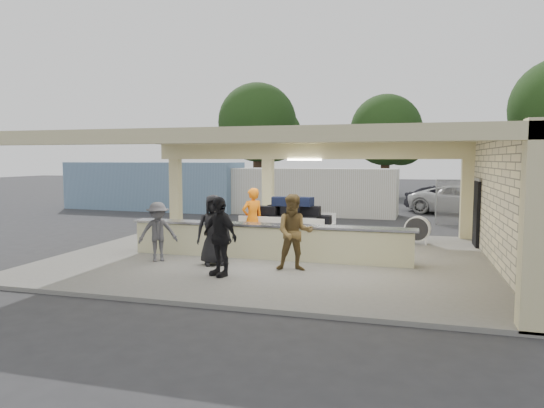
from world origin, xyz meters
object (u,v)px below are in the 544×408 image
(baggage_handler, at_px, (252,219))
(passenger_c, at_px, (158,232))
(container_white, at_px, (289,191))
(container_blue, at_px, (152,186))
(car_white_a, at_px, (464,200))
(passenger_b, at_px, (220,236))
(car_dark, at_px, (447,199))
(passenger_a, at_px, (294,233))
(luggage_cart, at_px, (288,219))
(drum_fan, at_px, (418,229))
(baggage_counter, at_px, (267,241))
(passenger_d, at_px, (214,230))

(baggage_handler, bearing_deg, passenger_c, 2.36)
(baggage_handler, relative_size, container_white, 0.17)
(container_blue, bearing_deg, car_white_a, 10.47)
(passenger_b, relative_size, passenger_c, 1.17)
(car_white_a, bearing_deg, car_dark, 50.68)
(passenger_a, height_order, passenger_c, passenger_a)
(luggage_cart, distance_m, drum_fan, 4.35)
(passenger_b, bearing_deg, baggage_counter, 104.86)
(passenger_b, bearing_deg, container_blue, 152.52)
(baggage_counter, relative_size, container_white, 0.73)
(passenger_d, height_order, car_dark, passenger_d)
(passenger_c, bearing_deg, drum_fan, 0.61)
(luggage_cart, xyz_separation_m, drum_fan, (4.03, 1.62, -0.38))
(baggage_counter, distance_m, baggage_handler, 1.41)
(drum_fan, xyz_separation_m, passenger_d, (-5.26, -4.79, 0.44))
(passenger_a, xyz_separation_m, passenger_c, (-3.86, 0.09, -0.15))
(passenger_c, distance_m, container_white, 13.19)
(drum_fan, relative_size, container_blue, 0.09)
(drum_fan, xyz_separation_m, passenger_c, (-6.92, -4.77, 0.32))
(passenger_d, height_order, container_white, container_white)
(drum_fan, xyz_separation_m, car_white_a, (2.49, 10.53, 0.17))
(baggage_counter, distance_m, passenger_d, 1.71)
(baggage_counter, bearing_deg, drum_fan, 40.98)
(baggage_handler, xyz_separation_m, passenger_d, (-0.34, -2.27, -0.03))
(luggage_cart, relative_size, container_white, 0.25)
(baggage_handler, distance_m, passenger_c, 3.01)
(passenger_a, distance_m, passenger_b, 1.90)
(passenger_b, height_order, passenger_d, passenger_b)
(car_dark, xyz_separation_m, container_white, (-8.17, -3.28, 0.49))
(luggage_cart, distance_m, baggage_handler, 1.28)
(luggage_cart, height_order, baggage_handler, baggage_handler)
(baggage_counter, height_order, luggage_cart, luggage_cart)
(car_dark, bearing_deg, baggage_counter, 170.93)
(baggage_counter, relative_size, car_dark, 1.89)
(drum_fan, xyz_separation_m, baggage_handler, (-4.92, -2.52, 0.47))
(passenger_c, bearing_deg, container_white, 53.82)
(passenger_b, distance_m, passenger_c, 2.52)
(drum_fan, xyz_separation_m, passenger_a, (-3.05, -4.86, 0.47))
(passenger_c, relative_size, car_white_a, 0.31)
(luggage_cart, height_order, car_white_a, luggage_cart)
(car_white_a, bearing_deg, passenger_c, 166.72)
(baggage_counter, xyz_separation_m, drum_fan, (4.13, 3.59, 0.01))
(drum_fan, relative_size, car_dark, 0.21)
(car_dark, bearing_deg, baggage_handler, 166.84)
(passenger_a, relative_size, car_white_a, 0.36)
(baggage_counter, distance_m, car_white_a, 15.60)
(passenger_b, bearing_deg, car_dark, 97.72)
(baggage_handler, bearing_deg, car_dark, -161.23)
(drum_fan, height_order, container_blue, container_blue)
(baggage_counter, relative_size, passenger_c, 5.04)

